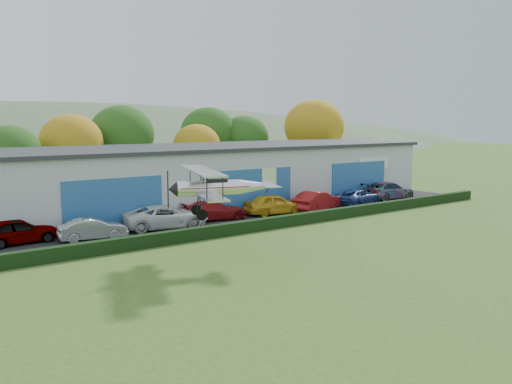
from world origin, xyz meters
TOP-DOWN VIEW (x-y plane):
  - ground at (0.00, 0.00)m, footprint 300.00×300.00m
  - apron at (3.00, 21.00)m, footprint 48.00×9.00m
  - hedge at (3.00, 16.20)m, footprint 46.00×0.60m
  - hangar at (5.00, 27.98)m, footprint 40.60×12.60m
  - tree_belt at (0.85, 40.62)m, footprint 75.70×13.22m
  - car_0 at (-13.30, 21.55)m, footprint 4.74×2.23m
  - car_1 at (-9.27, 19.95)m, footprint 4.33×2.06m
  - car_2 at (-3.89, 20.53)m, footprint 6.19×3.77m
  - car_3 at (0.43, 21.23)m, footprint 5.27×2.77m
  - car_4 at (5.56, 20.42)m, footprint 5.10×2.81m
  - car_5 at (9.38, 19.56)m, footprint 5.27×2.91m
  - car_6 at (14.33, 19.62)m, footprint 5.49×3.37m
  - car_7 at (19.63, 20.56)m, footprint 5.71×2.51m
  - biplane at (-5.40, 11.41)m, footprint 5.99×6.75m

SIDE VIEW (x-z plane):
  - ground at x=0.00m, z-range 0.00..0.00m
  - apron at x=3.00m, z-range 0.00..0.05m
  - hedge at x=3.00m, z-range 0.00..0.80m
  - car_1 at x=-9.27m, z-range 0.05..1.42m
  - car_6 at x=14.33m, z-range 0.05..1.47m
  - car_3 at x=0.43m, z-range 0.05..1.51m
  - car_0 at x=-13.30m, z-range 0.05..1.62m
  - car_2 at x=-3.89m, z-range 0.05..1.65m
  - car_7 at x=19.63m, z-range 0.05..1.68m
  - car_4 at x=5.56m, z-range 0.05..1.69m
  - car_5 at x=9.38m, z-range 0.05..1.70m
  - hangar at x=5.00m, z-range 0.01..5.31m
  - biplane at x=-5.40m, z-range 2.72..5.27m
  - tree_belt at x=0.85m, z-range 0.55..10.67m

